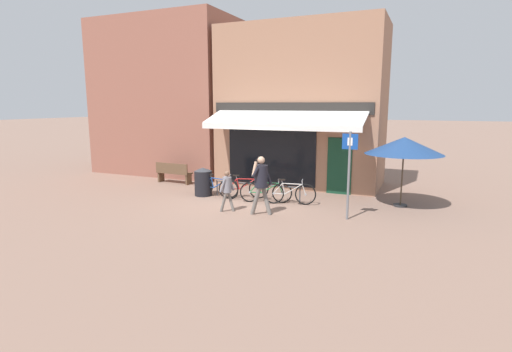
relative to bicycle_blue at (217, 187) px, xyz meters
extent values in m
plane|color=#846656|center=(1.09, -0.47, -0.38)|extent=(160.00, 160.00, 0.00)
cube|color=#9E7056|center=(1.90, 3.80, 2.85)|extent=(6.62, 3.00, 6.45)
cube|color=black|center=(1.17, 2.29, 0.87)|extent=(3.64, 0.04, 2.20)
cube|color=#143D28|center=(3.89, 2.29, 0.67)|extent=(0.90, 0.04, 2.10)
cube|color=#282623|center=(1.90, 2.28, 2.77)|extent=(6.29, 0.06, 0.44)
cube|color=white|center=(1.90, 1.59, 2.45)|extent=(5.96, 1.44, 0.50)
cube|color=white|center=(1.90, 0.87, 2.12)|extent=(5.96, 0.03, 0.20)
cube|color=#8E5647|center=(-4.97, 4.30, 3.24)|extent=(6.72, 4.00, 7.24)
cylinder|color=#47494F|center=(1.45, 0.24, 0.17)|extent=(3.25, 0.04, 0.04)
cylinder|color=#47494F|center=(-0.13, 0.24, -0.10)|extent=(0.04, 0.04, 0.55)
cylinder|color=#47494F|center=(3.02, 0.24, -0.10)|extent=(0.04, 0.04, 0.55)
torus|color=black|center=(0.55, -0.06, -0.03)|extent=(0.70, 0.15, 0.70)
cylinder|color=#9E9EA3|center=(0.55, -0.06, -0.03)|extent=(0.08, 0.07, 0.07)
torus|color=black|center=(-0.54, 0.06, -0.03)|extent=(0.70, 0.15, 0.70)
cylinder|color=#9E9EA3|center=(-0.54, 0.06, -0.03)|extent=(0.08, 0.07, 0.07)
cylinder|color=#1E4793|center=(0.14, -0.02, 0.13)|extent=(0.61, 0.12, 0.37)
cylinder|color=#1E4793|center=(0.09, -0.02, 0.31)|extent=(0.68, 0.11, 0.05)
cylinder|color=#1E4793|center=(-0.20, 0.02, 0.13)|extent=(0.12, 0.04, 0.37)
cylinder|color=#1E4793|center=(-0.35, 0.04, -0.04)|extent=(0.39, 0.08, 0.05)
cylinder|color=#1E4793|center=(-0.39, 0.04, 0.14)|extent=(0.33, 0.08, 0.37)
cylinder|color=#1E4793|center=(0.49, -0.06, 0.14)|extent=(0.15, 0.04, 0.34)
cylinder|color=#9E9EA3|center=(-0.26, 0.02, 0.36)|extent=(0.05, 0.02, 0.11)
cube|color=black|center=(-0.27, 0.02, 0.43)|extent=(0.25, 0.13, 0.05)
cylinder|color=#9E9EA3|center=(0.43, -0.06, 0.37)|extent=(0.03, 0.03, 0.14)
cylinder|color=#9E9EA3|center=(0.43, -0.06, 0.44)|extent=(0.08, 0.52, 0.04)
torus|color=black|center=(1.43, 0.47, -0.03)|extent=(0.70, 0.42, 0.71)
cylinder|color=#9E9EA3|center=(1.43, 0.47, -0.03)|extent=(0.09, 0.09, 0.08)
torus|color=black|center=(0.45, 0.02, -0.03)|extent=(0.70, 0.42, 0.71)
cylinder|color=#9E9EA3|center=(0.45, 0.02, -0.03)|extent=(0.09, 0.09, 0.08)
cylinder|color=#B21E1E|center=(1.05, 0.32, 0.13)|extent=(0.54, 0.32, 0.38)
cylinder|color=#B21E1E|center=(1.00, 0.33, 0.31)|extent=(0.62, 0.30, 0.05)
cylinder|color=#B21E1E|center=(0.75, 0.18, 0.14)|extent=(0.13, 0.05, 0.37)
cylinder|color=#B21E1E|center=(0.62, 0.10, -0.04)|extent=(0.36, 0.19, 0.05)
cylinder|color=#B21E1E|center=(0.58, 0.11, 0.15)|extent=(0.29, 0.21, 0.37)
cylinder|color=#B21E1E|center=(1.37, 0.47, 0.14)|extent=(0.16, 0.04, 0.34)
cylinder|color=#9E9EA3|center=(0.68, 0.19, 0.37)|extent=(0.06, 0.02, 0.11)
cube|color=black|center=(0.67, 0.19, 0.44)|extent=(0.26, 0.20, 0.06)
cylinder|color=#9E9EA3|center=(1.30, 0.47, 0.37)|extent=(0.04, 0.05, 0.14)
cylinder|color=#9E9EA3|center=(1.29, 0.48, 0.44)|extent=(0.24, 0.48, 0.10)
torus|color=black|center=(2.42, 0.16, -0.04)|extent=(0.69, 0.32, 0.68)
cylinder|color=#9E9EA3|center=(2.42, 0.16, -0.04)|extent=(0.09, 0.09, 0.08)
torus|color=black|center=(1.35, -0.14, -0.04)|extent=(0.69, 0.32, 0.68)
cylinder|color=#9E9EA3|center=(1.35, -0.14, -0.04)|extent=(0.09, 0.09, 0.08)
cylinder|color=#23703D|center=(2.01, 0.07, 0.11)|extent=(0.59, 0.25, 0.36)
cylinder|color=#23703D|center=(1.96, 0.08, 0.29)|extent=(0.67, 0.22, 0.05)
cylinder|color=#23703D|center=(1.68, -0.03, 0.12)|extent=(0.13, 0.06, 0.36)
cylinder|color=#23703D|center=(1.54, -0.09, -0.05)|extent=(0.38, 0.14, 0.05)
cylinder|color=#23703D|center=(1.49, -0.08, 0.13)|extent=(0.32, 0.17, 0.36)
cylinder|color=#23703D|center=(2.35, 0.17, 0.12)|extent=(0.16, 0.04, 0.33)
cylinder|color=#9E9EA3|center=(1.61, -0.01, 0.34)|extent=(0.06, 0.03, 0.11)
cube|color=black|center=(1.60, -0.01, 0.41)|extent=(0.26, 0.17, 0.06)
cylinder|color=#9E9EA3|center=(2.28, 0.18, 0.35)|extent=(0.04, 0.05, 0.14)
cylinder|color=#9E9EA3|center=(2.28, 0.19, 0.42)|extent=(0.17, 0.51, 0.09)
torus|color=black|center=(3.23, 0.21, -0.02)|extent=(0.70, 0.24, 0.71)
cylinder|color=#9E9EA3|center=(3.23, 0.21, -0.02)|extent=(0.08, 0.08, 0.07)
torus|color=black|center=(2.19, -0.05, -0.02)|extent=(0.70, 0.24, 0.71)
cylinder|color=#9E9EA3|center=(2.19, -0.05, -0.02)|extent=(0.08, 0.08, 0.07)
cylinder|color=#BCB7B2|center=(2.83, 0.11, 0.13)|extent=(0.58, 0.19, 0.38)
cylinder|color=#BCB7B2|center=(2.79, 0.11, 0.31)|extent=(0.65, 0.19, 0.05)
cylinder|color=#BCB7B2|center=(2.51, 0.03, 0.14)|extent=(0.12, 0.04, 0.37)
cylinder|color=#BCB7B2|center=(2.37, -0.01, -0.03)|extent=(0.37, 0.12, 0.05)
cylinder|color=#BCB7B2|center=(2.33, -0.01, 0.15)|extent=(0.32, 0.12, 0.37)
cylinder|color=#BCB7B2|center=(3.17, 0.20, 0.14)|extent=(0.15, 0.06, 0.34)
cylinder|color=#9E9EA3|center=(2.46, 0.03, 0.37)|extent=(0.06, 0.03, 0.11)
cube|color=black|center=(2.44, 0.03, 0.44)|extent=(0.26, 0.16, 0.05)
cylinder|color=#9E9EA3|center=(3.11, 0.19, 0.38)|extent=(0.03, 0.04, 0.14)
cylinder|color=#9E9EA3|center=(3.11, 0.20, 0.45)|extent=(0.15, 0.51, 0.04)
cylinder|color=slate|center=(2.20, -1.57, 0.05)|extent=(0.38, 0.17, 0.88)
cylinder|color=slate|center=(2.47, -1.38, 0.05)|extent=(0.38, 0.17, 0.88)
cylinder|color=black|center=(2.33, -1.48, 0.80)|extent=(0.44, 0.44, 0.67)
sphere|color=tan|center=(2.33, -1.48, 1.29)|extent=(0.22, 0.22, 0.22)
cylinder|color=black|center=(2.45, -1.26, 0.80)|extent=(0.32, 0.16, 0.60)
cylinder|color=black|center=(2.25, -1.71, 0.96)|extent=(0.25, 0.20, 0.30)
cylinder|color=tan|center=(2.21, -1.69, 1.05)|extent=(0.19, 0.22, 0.45)
cube|color=black|center=(2.25, -1.65, 1.26)|extent=(0.03, 0.07, 0.14)
cylinder|color=slate|center=(1.15, -1.65, -0.07)|extent=(0.27, 0.10, 0.63)
cylinder|color=slate|center=(1.32, -1.49, -0.07)|extent=(0.27, 0.10, 0.63)
cylinder|color=gray|center=(1.23, -1.57, 0.47)|extent=(0.29, 0.29, 0.48)
sphere|color=brown|center=(1.23, -1.57, 0.82)|extent=(0.16, 0.16, 0.16)
cylinder|color=gray|center=(1.29, -1.41, 0.47)|extent=(0.23, 0.14, 0.43)
cylinder|color=gray|center=(1.17, -1.74, 0.47)|extent=(0.23, 0.14, 0.43)
cylinder|color=black|center=(-0.61, 0.05, 0.08)|extent=(0.63, 0.63, 0.91)
cone|color=#33353A|center=(-0.61, 0.05, 0.60)|extent=(0.64, 0.64, 0.13)
cylinder|color=slate|center=(4.83, -0.96, 0.90)|extent=(0.07, 0.07, 2.55)
cube|color=#14429E|center=(4.83, -0.97, 1.89)|extent=(0.44, 0.02, 0.44)
cube|color=white|center=(4.83, -0.98, 1.89)|extent=(0.14, 0.01, 0.22)
cylinder|color=#4C3D2D|center=(6.14, 1.27, 0.73)|extent=(0.05, 0.05, 2.22)
cone|color=navy|center=(6.14, 1.27, 1.62)|extent=(2.45, 2.45, 0.55)
cylinder|color=#262628|center=(6.14, 1.27, -0.35)|extent=(0.44, 0.44, 0.06)
cube|color=brown|center=(-2.95, 1.61, 0.07)|extent=(1.62, 0.51, 0.06)
cube|color=brown|center=(-2.96, 1.42, 0.29)|extent=(1.60, 0.12, 0.40)
cube|color=brown|center=(-3.67, 1.64, -0.15)|extent=(0.09, 0.36, 0.45)
cube|color=brown|center=(-2.23, 1.58, -0.15)|extent=(0.09, 0.36, 0.45)
camera|label=1|loc=(6.87, -12.28, 2.91)|focal=28.00mm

